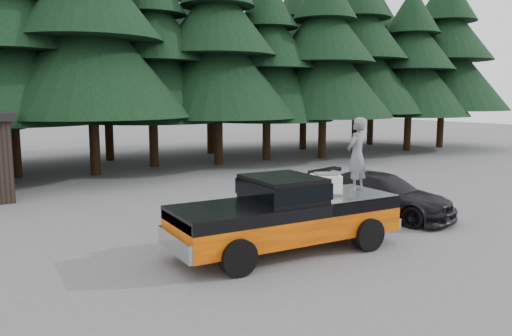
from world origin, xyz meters
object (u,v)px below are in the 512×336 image
pickup_truck (286,225)px  air_compressor (326,185)px  man_on_bed (357,155)px  parked_car (381,195)px

pickup_truck → air_compressor: air_compressor is taller
man_on_bed → parked_car: man_on_bed is taller
air_compressor → pickup_truck: bearing=-156.0°
pickup_truck → air_compressor: bearing=1.9°
pickup_truck → parked_car: bearing=19.1°
parked_car → air_compressor: bearing=-173.1°
man_on_bed → parked_car: bearing=-167.9°
air_compressor → man_on_bed: 1.23m
parked_car → pickup_truck: bearing=-178.7°
pickup_truck → parked_car: (4.76, 1.65, 0.03)m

